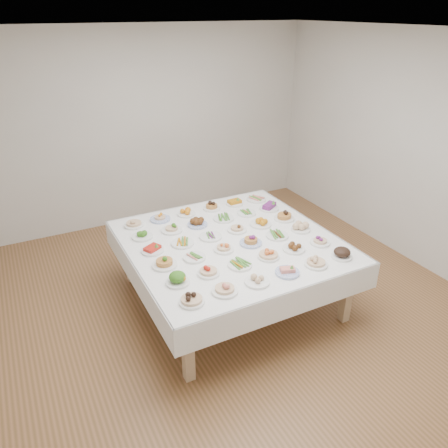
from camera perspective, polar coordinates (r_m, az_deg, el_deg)
name	(u,v)px	position (r m, az deg, el deg)	size (l,w,h in m)	color
room_envelope	(231,140)	(4.27, 0.98, 10.90)	(5.02, 5.02, 2.81)	brown
display_table	(230,246)	(4.68, 0.85, -2.89)	(2.16, 2.16, 0.75)	white
dish_0	(192,297)	(3.70, -4.27, -9.46)	(0.23, 0.23, 0.13)	white
dish_1	(225,286)	(3.81, 0.09, -8.07)	(0.26, 0.26, 0.14)	white
dish_2	(257,279)	(3.96, 4.34, -7.22)	(0.22, 0.22, 0.09)	white
dish_3	(287,270)	(4.12, 8.28, -6.02)	(0.23, 0.23, 0.09)	#4C66B2
dish_4	(316,260)	(4.28, 11.96, -4.59)	(0.23, 0.23, 0.13)	white
dish_5	(342,253)	(4.47, 15.15, -3.71)	(0.21, 0.21, 0.11)	white
dish_6	(177,278)	(3.95, -6.11, -6.98)	(0.22, 0.22, 0.13)	white
dish_7	(208,269)	(4.06, -2.05, -5.94)	(0.21, 0.21, 0.11)	white
dish_8	(240,264)	(4.20, 2.07, -5.19)	(0.24, 0.23, 0.06)	white
dish_9	(269,252)	(4.33, 5.85, -3.72)	(0.21, 0.21, 0.12)	white
dish_10	(294,246)	(4.50, 9.12, -2.86)	(0.23, 0.23, 0.10)	white
dish_11	(320,240)	(4.68, 12.46, -2.07)	(0.21, 0.21, 0.10)	white
dish_12	(164,261)	(4.22, -7.80, -4.81)	(0.24, 0.24, 0.13)	white
dish_13	(194,257)	(4.32, -3.89, -4.29)	(0.22, 0.22, 0.05)	white
dish_14	(224,246)	(4.44, -0.04, -2.95)	(0.20, 0.20, 0.11)	white
dish_15	(251,239)	(4.56, 3.53, -2.03)	(0.23, 0.23, 0.12)	#4C66B2
dish_16	(277,235)	(4.74, 6.96, -1.38)	(0.24, 0.24, 0.06)	white
dish_17	(301,227)	(4.91, 10.00, -0.35)	(0.21, 0.21, 0.10)	white
dish_18	(152,248)	(4.48, -9.34, -3.08)	(0.23, 0.23, 0.10)	white
dish_19	(183,242)	(4.58, -5.43, -2.39)	(0.25, 0.24, 0.06)	white
dish_20	(211,236)	(4.70, -1.76, -1.59)	(0.24, 0.24, 0.05)	white
dish_21	(237,227)	(4.83, 1.71, -0.46)	(0.21, 0.21, 0.10)	white
dish_22	(261,222)	(4.97, 4.82, 0.31)	(0.24, 0.24, 0.10)	white
dish_23	(284,214)	(5.13, 7.89, 1.27)	(0.25, 0.24, 0.14)	white
dish_24	(142,235)	(4.77, -10.64, -1.39)	(0.23, 0.23, 0.09)	white
dish_25	(172,226)	(4.85, -6.87, -0.32)	(0.23, 0.23, 0.13)	white
dish_26	(197,222)	(4.95, -3.50, 0.30)	(0.22, 0.22, 0.11)	#4C66B2
dish_27	(224,217)	(5.09, -0.04, 0.86)	(0.26, 0.24, 0.06)	white
dish_28	(246,213)	(5.24, 2.96, 1.50)	(0.22, 0.22, 0.05)	white
dish_29	(269,205)	(5.37, 5.94, 2.42)	(0.24, 0.24, 0.11)	white
dish_30	(134,221)	(5.03, -11.72, 0.38)	(0.23, 0.23, 0.13)	white
dish_31	(160,217)	(5.12, -8.36, 0.97)	(0.23, 0.23, 0.11)	#4C66B2
dish_32	(186,212)	(5.22, -4.96, 1.61)	(0.21, 0.21, 0.09)	white
dish_33	(212,206)	(5.34, -1.63, 2.40)	(0.20, 0.20, 0.11)	white
dish_34	(234,202)	(5.48, 1.37, 2.90)	(0.21, 0.21, 0.09)	white
dish_35	(256,198)	(5.63, 4.23, 3.35)	(0.25, 0.24, 0.06)	white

